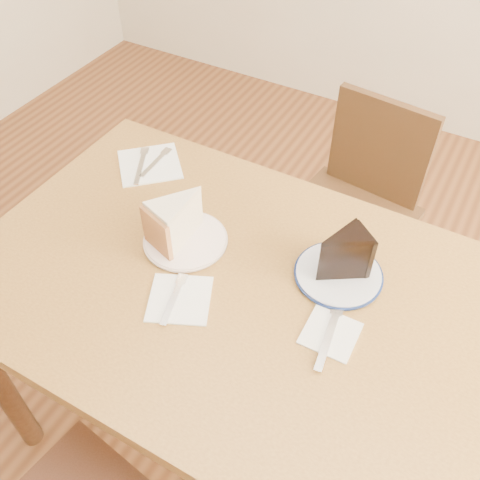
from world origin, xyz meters
name	(u,v)px	position (x,y,z in m)	size (l,w,h in m)	color
ground	(232,427)	(0.00, 0.00, 0.00)	(4.00, 4.00, 0.00)	#482613
table	(229,307)	(0.00, 0.00, 0.65)	(1.20, 0.80, 0.75)	brown
chair_far	(354,209)	(0.08, 0.69, 0.45)	(0.44, 0.44, 0.80)	black
plate_cream	(186,240)	(-0.15, 0.05, 0.76)	(0.19, 0.19, 0.01)	white
plate_navy	(338,274)	(0.21, 0.13, 0.76)	(0.19, 0.19, 0.01)	silver
carrot_cake	(181,219)	(-0.16, 0.06, 0.81)	(0.09, 0.13, 0.10)	#F2E5C8
chocolate_cake	(339,257)	(0.20, 0.13, 0.82)	(0.07, 0.10, 0.11)	black
napkin_cream	(180,299)	(-0.07, -0.10, 0.75)	(0.13, 0.13, 0.00)	white
napkin_navy	(331,333)	(0.25, -0.02, 0.75)	(0.11, 0.11, 0.00)	white
napkin_spare	(150,164)	(-0.40, 0.25, 0.75)	(0.16, 0.16, 0.00)	white
fork_cream	(173,299)	(-0.07, -0.11, 0.76)	(0.01, 0.14, 0.00)	silver
knife_navy	(329,337)	(0.25, -0.03, 0.76)	(0.02, 0.17, 0.00)	silver
fork_spare	(155,163)	(-0.39, 0.26, 0.76)	(0.01, 0.14, 0.00)	white
knife_spare	(141,166)	(-0.41, 0.23, 0.76)	(0.01, 0.16, 0.00)	silver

